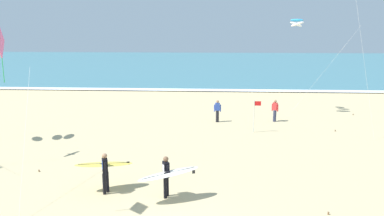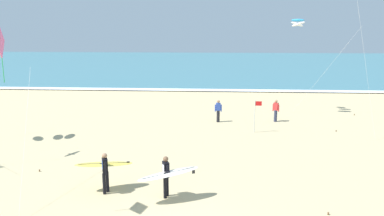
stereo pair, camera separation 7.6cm
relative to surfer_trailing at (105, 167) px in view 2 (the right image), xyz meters
name	(u,v)px [view 2 (the right image)]	position (x,y,z in m)	size (l,w,h in m)	color
ocean_water	(210,64)	(3.25, 55.30, -1.01)	(160.00, 60.00, 0.08)	teal
shoreline_foam	(204,90)	(3.25, 25.60, -0.97)	(160.00, 1.50, 0.01)	white
surfer_trailing	(105,167)	(0.00, 0.00, 0.00)	(2.41, 1.45, 1.71)	black
surfer_third	(167,174)	(2.66, -0.57, 0.00)	(2.48, 1.57, 1.71)	black
kite_arc_cobalt_low	(298,23)	(10.62, 15.50, 5.88)	(5.20, 2.13, 7.25)	white
kite_diamond_rose_close	(3,50)	(-2.34, -2.57, 4.89)	(1.65, 5.24, 6.75)	pink
bystander_blue_top	(218,111)	(4.68, 12.07, -0.24)	(0.50, 0.22, 1.59)	black
bystander_red_top	(276,111)	(8.78, 12.43, -0.24)	(0.43, 0.32, 1.59)	#2D334C
lifeguard_flag	(256,113)	(7.05, 9.46, 0.21)	(0.44, 0.05, 2.10)	silver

